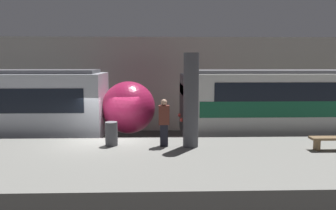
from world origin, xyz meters
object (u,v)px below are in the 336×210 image
Objects in this scene: support_pillar_near at (191,100)px; person_waiting at (164,122)px; platform_bench at (332,140)px; trash_bin at (111,134)px.

person_waiting is at bearing 175.00° from support_pillar_near.
platform_bench is at bearing -6.96° from person_waiting.
support_pillar_near is 3.86× the size of trash_bin.
support_pillar_near reaches higher than person_waiting.
support_pillar_near is 4.97m from platform_bench.
trash_bin reaches higher than platform_bench.
platform_bench is (4.76, -0.61, -1.30)m from support_pillar_near.
support_pillar_near is 2.19× the size of platform_bench.
platform_bench is (5.69, -0.70, -0.55)m from person_waiting.
person_waiting is 1.12× the size of platform_bench.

